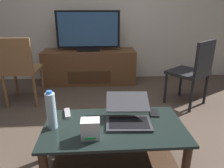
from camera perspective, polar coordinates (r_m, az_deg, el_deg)
ground_plane at (r=2.12m, az=0.71°, el=-16.76°), size 7.68×7.68×0.00m
coffee_table at (r=1.71m, az=0.55°, el=-14.99°), size 1.06×0.58×0.43m
media_cabinet at (r=3.71m, az=-6.00°, el=4.62°), size 1.54×0.48×0.57m
television at (r=3.58m, az=-6.36°, el=13.69°), size 1.02×0.20×0.64m
dining_chair at (r=2.95m, az=21.02°, el=3.59°), size 0.62×0.62×0.88m
side_chair at (r=3.03m, az=-23.42°, el=4.14°), size 0.45×0.45×0.91m
laptop at (r=1.68m, az=4.35°, el=-8.07°), size 0.36×0.39×0.17m
router_box at (r=1.48m, az=-5.79°, el=-11.82°), size 0.13×0.10×0.14m
water_bottle_near at (r=1.61m, az=-15.95°, el=-6.84°), size 0.07×0.07×0.29m
cell_phone at (r=1.84m, az=11.14°, el=-7.54°), size 0.09×0.15×0.01m
tv_remote at (r=1.82m, az=-11.82°, el=-7.65°), size 0.07×0.17×0.02m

